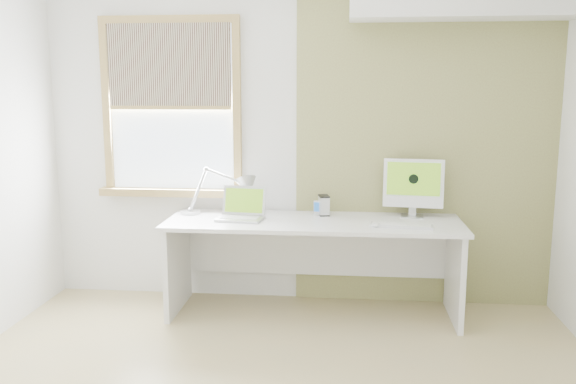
# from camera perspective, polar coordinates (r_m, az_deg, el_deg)

# --- Properties ---
(room) EXTENTS (4.04, 3.54, 2.64)m
(room) POSITION_cam_1_polar(r_m,az_deg,el_deg) (3.02, -1.95, 2.21)
(room) COLOR tan
(room) RESTS_ON ground
(accent_wall) EXTENTS (2.00, 0.02, 2.60)m
(accent_wall) POSITION_cam_1_polar(r_m,az_deg,el_deg) (4.76, 12.95, 4.78)
(accent_wall) COLOR olive
(accent_wall) RESTS_ON room
(window) EXTENTS (1.20, 0.14, 1.42)m
(window) POSITION_cam_1_polar(r_m,az_deg,el_deg) (4.88, -11.09, 7.85)
(window) COLOR #A18141
(window) RESTS_ON room
(desk) EXTENTS (2.20, 0.70, 0.73)m
(desk) POSITION_cam_1_polar(r_m,az_deg,el_deg) (4.56, 2.47, -4.95)
(desk) COLOR white
(desk) RESTS_ON room
(desk_lamp) EXTENTS (0.67, 0.27, 0.37)m
(desk_lamp) POSITION_cam_1_polar(r_m,az_deg,el_deg) (4.66, -4.92, 0.22)
(desk_lamp) COLOR #B5B8BA
(desk_lamp) RESTS_ON desk
(laptop) EXTENTS (0.36, 0.30, 0.24)m
(laptop) POSITION_cam_1_polar(r_m,az_deg,el_deg) (4.53, -4.43, -1.80)
(laptop) COLOR #B5B8BA
(laptop) RESTS_ON desk
(phone_dock) EXTENTS (0.08, 0.08, 0.12)m
(phone_dock) POSITION_cam_1_polar(r_m,az_deg,el_deg) (4.63, 2.76, -1.84)
(phone_dock) COLOR #B5B8BA
(phone_dock) RESTS_ON desk
(external_drive) EXTENTS (0.10, 0.13, 0.16)m
(external_drive) POSITION_cam_1_polar(r_m,az_deg,el_deg) (4.63, 3.43, -1.27)
(external_drive) COLOR #B5B8BA
(external_drive) RESTS_ON desk
(imac) EXTENTS (0.46, 0.17, 0.44)m
(imac) POSITION_cam_1_polar(r_m,az_deg,el_deg) (4.64, 11.88, 0.71)
(imac) COLOR #B5B8BA
(imac) RESTS_ON desk
(keyboard) EXTENTS (0.45, 0.18, 0.02)m
(keyboard) POSITION_cam_1_polar(r_m,az_deg,el_deg) (4.32, 10.78, -3.17)
(keyboard) COLOR white
(keyboard) RESTS_ON desk
(mouse) EXTENTS (0.06, 0.10, 0.03)m
(mouse) POSITION_cam_1_polar(r_m,az_deg,el_deg) (4.30, 8.43, -3.12)
(mouse) COLOR white
(mouse) RESTS_ON desk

